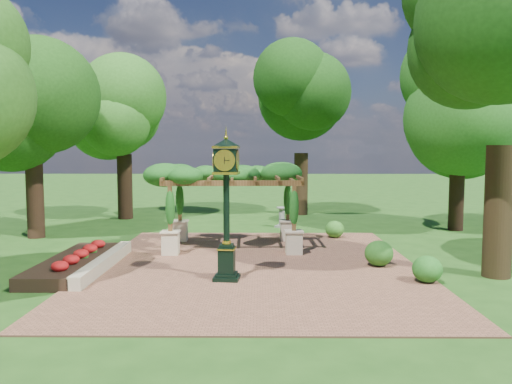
{
  "coord_description": "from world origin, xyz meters",
  "views": [
    {
      "loc": [
        0.14,
        -14.37,
        3.64
      ],
      "look_at": [
        0.0,
        2.5,
        2.2
      ],
      "focal_mm": 35.0,
      "sensor_mm": 36.0,
      "label": 1
    }
  ],
  "objects": [
    {
      "name": "flower_bed",
      "position": [
        -5.5,
        0.5,
        0.18
      ],
      "size": [
        1.5,
        5.0,
        0.36
      ],
      "primitive_type": "cube",
      "color": "red",
      "rests_on": "ground"
    },
    {
      "name": "ground",
      "position": [
        0.0,
        0.0,
        0.0
      ],
      "size": [
        120.0,
        120.0,
        0.0
      ],
      "primitive_type": "plane",
      "color": "#1E4714",
      "rests_on": "ground"
    },
    {
      "name": "shrub_back",
      "position": [
        3.2,
        5.85,
        0.39
      ],
      "size": [
        0.9,
        0.9,
        0.69
      ],
      "primitive_type": "ellipsoid",
      "rotation": [
        0.0,
        0.0,
        -0.18
      ],
      "color": "#2E6B1F",
      "rests_on": "brick_plaza"
    },
    {
      "name": "tree_west_far",
      "position": [
        -6.98,
        11.73,
        5.98
      ],
      "size": [
        4.07,
        4.07,
        8.76
      ],
      "color": "black",
      "rests_on": "ground"
    },
    {
      "name": "tree_east_near",
      "position": [
        6.91,
        -0.26,
        6.63
      ],
      "size": [
        4.15,
        4.15,
        9.71
      ],
      "color": "#352615",
      "rests_on": "ground"
    },
    {
      "name": "pedestal_clock",
      "position": [
        -0.79,
        -0.78,
        2.39
      ],
      "size": [
        0.84,
        0.84,
        3.98
      ],
      "rotation": [
        0.0,
        0.0,
        -0.08
      ],
      "color": "black",
      "rests_on": "brick_plaza"
    },
    {
      "name": "shrub_mid",
      "position": [
        3.82,
        0.88,
        0.44
      ],
      "size": [
        1.16,
        1.16,
        0.79
      ],
      "primitive_type": "ellipsoid",
      "rotation": [
        0.0,
        0.0,
        -0.41
      ],
      "color": "#225718",
      "rests_on": "brick_plaza"
    },
    {
      "name": "tree_north",
      "position": [
        2.43,
        13.43,
        6.09
      ],
      "size": [
        4.52,
        4.52,
        8.89
      ],
      "color": "#362515",
      "rests_on": "ground"
    },
    {
      "name": "sundial",
      "position": [
        1.16,
        8.82,
        0.42
      ],
      "size": [
        0.69,
        0.69,
        0.95
      ],
      "rotation": [
        0.0,
        0.0,
        -0.4
      ],
      "color": "gray",
      "rests_on": "ground"
    },
    {
      "name": "tree_west_near",
      "position": [
        -9.13,
        5.98,
        5.9
      ],
      "size": [
        4.57,
        4.57,
        8.6
      ],
      "color": "#362015",
      "rests_on": "ground"
    },
    {
      "name": "border_wall",
      "position": [
        -4.6,
        0.5,
        0.2
      ],
      "size": [
        0.35,
        5.0,
        0.4
      ],
      "primitive_type": "cube",
      "color": "#C6B793",
      "rests_on": "ground"
    },
    {
      "name": "tree_east_far",
      "position": [
        8.99,
        8.05,
        6.06
      ],
      "size": [
        4.55,
        4.55,
        8.82
      ],
      "color": "black",
      "rests_on": "ground"
    },
    {
      "name": "shrub_front",
      "position": [
        4.68,
        -1.03,
        0.4
      ],
      "size": [
        1.04,
        1.04,
        0.73
      ],
      "primitive_type": "ellipsoid",
      "rotation": [
        0.0,
        0.0,
        -0.36
      ],
      "color": "#20601B",
      "rests_on": "brick_plaza"
    },
    {
      "name": "brick_plaza",
      "position": [
        0.0,
        1.0,
        0.02
      ],
      "size": [
        10.0,
        12.0,
        0.04
      ],
      "primitive_type": "cube",
      "color": "brown",
      "rests_on": "ground"
    },
    {
      "name": "pergola",
      "position": [
        -0.85,
        3.89,
        2.56
      ],
      "size": [
        5.02,
        3.25,
        3.11
      ],
      "rotation": [
        0.0,
        0.0,
        0.03
      ],
      "color": "beige",
      "rests_on": "brick_plaza"
    }
  ]
}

